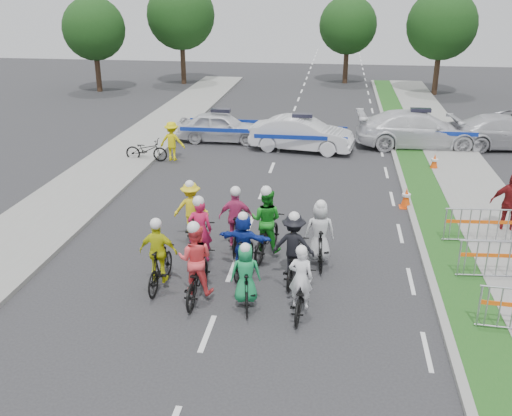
# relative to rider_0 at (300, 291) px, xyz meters

# --- Properties ---
(ground) EXTENTS (90.00, 90.00, 0.00)m
(ground) POSITION_rel_rider_0_xyz_m (-1.91, -1.12, -0.58)
(ground) COLOR #28282B
(ground) RESTS_ON ground
(curb_right) EXTENTS (0.20, 60.00, 0.12)m
(curb_right) POSITION_rel_rider_0_xyz_m (3.19, 3.88, -0.52)
(curb_right) COLOR gray
(curb_right) RESTS_ON ground
(grass_strip) EXTENTS (1.20, 60.00, 0.11)m
(grass_strip) POSITION_rel_rider_0_xyz_m (3.89, 3.88, -0.52)
(grass_strip) COLOR #1A4C18
(grass_strip) RESTS_ON ground
(sidewalk_left) EXTENTS (3.00, 60.00, 0.13)m
(sidewalk_left) POSITION_rel_rider_0_xyz_m (-8.41, 3.88, -0.51)
(sidewalk_left) COLOR gray
(sidewalk_left) RESTS_ON ground
(rider_0) EXTENTS (0.69, 1.74, 1.74)m
(rider_0) POSITION_rel_rider_0_xyz_m (0.00, 0.00, 0.00)
(rider_0) COLOR black
(rider_0) RESTS_ON ground
(rider_1) EXTENTS (0.77, 1.63, 1.66)m
(rider_1) POSITION_rel_rider_0_xyz_m (-1.26, 0.11, 0.07)
(rider_1) COLOR black
(rider_1) RESTS_ON ground
(rider_2) EXTENTS (0.84, 1.97, 2.01)m
(rider_2) POSITION_rel_rider_0_xyz_m (-2.49, 0.35, 0.16)
(rider_2) COLOR black
(rider_2) RESTS_ON ground
(rider_3) EXTENTS (0.96, 1.80, 1.88)m
(rider_3) POSITION_rel_rider_0_xyz_m (-3.50, 0.71, 0.14)
(rider_3) COLOR black
(rider_3) RESTS_ON ground
(rider_4) EXTENTS (1.09, 1.90, 1.89)m
(rider_4) POSITION_rel_rider_0_xyz_m (-0.29, 1.55, 0.15)
(rider_4) COLOR black
(rider_4) RESTS_ON ground
(rider_5) EXTENTS (1.44, 1.71, 1.75)m
(rider_5) POSITION_rel_rider_0_xyz_m (-1.58, 1.72, 0.16)
(rider_5) COLOR black
(rider_5) RESTS_ON ground
(rider_6) EXTENTS (1.00, 2.06, 2.02)m
(rider_6) POSITION_rel_rider_0_xyz_m (-2.77, 1.98, 0.08)
(rider_6) COLOR black
(rider_6) RESTS_ON ground
(rider_7) EXTENTS (0.84, 1.83, 1.87)m
(rider_7) POSITION_rel_rider_0_xyz_m (0.32, 2.52, 0.15)
(rider_7) COLOR black
(rider_7) RESTS_ON ground
(rider_8) EXTENTS (1.06, 2.11, 2.06)m
(rider_8) POSITION_rel_rider_0_xyz_m (-1.14, 2.88, 0.18)
(rider_8) COLOR black
(rider_8) RESTS_ON ground
(rider_9) EXTENTS (1.00, 1.88, 1.94)m
(rider_9) POSITION_rel_rider_0_xyz_m (-2.00, 3.05, 0.16)
(rider_9) COLOR black
(rider_9) RESTS_ON ground
(rider_10) EXTENTS (1.10, 1.87, 1.82)m
(rider_10) POSITION_rel_rider_0_xyz_m (-3.45, 3.72, 0.13)
(rider_10) COLOR black
(rider_10) RESTS_ON ground
(police_car_0) EXTENTS (4.13, 1.68, 1.40)m
(police_car_0) POSITION_rel_rider_0_xyz_m (-4.80, 14.75, 0.12)
(police_car_0) COLOR silver
(police_car_0) RESTS_ON ground
(police_car_1) EXTENTS (4.77, 2.23, 1.51)m
(police_car_1) POSITION_rel_rider_0_xyz_m (-0.90, 13.69, 0.18)
(police_car_1) COLOR silver
(police_car_1) RESTS_ON ground
(police_car_2) EXTENTS (5.79, 2.64, 1.64)m
(police_car_2) POSITION_rel_rider_0_xyz_m (4.35, 15.00, 0.24)
(police_car_2) COLOR silver
(police_car_2) RESTS_ON ground
(civilian_sedan) EXTENTS (5.38, 2.78, 1.49)m
(civilian_sedan) POSITION_rel_rider_0_xyz_m (8.29, 15.40, 0.17)
(civilian_sedan) COLOR silver
(civilian_sedan) RESTS_ON ground
(spectator_2) EXTENTS (1.18, 0.62, 1.91)m
(spectator_2) POSITION_rel_rider_0_xyz_m (5.83, 5.35, 0.38)
(spectator_2) COLOR maroon
(spectator_2) RESTS_ON ground
(marshal_hiviz) EXTENTS (1.10, 0.66, 1.66)m
(marshal_hiviz) POSITION_rel_rider_0_xyz_m (-6.22, 11.38, 0.25)
(marshal_hiviz) COLOR #DACB0B
(marshal_hiviz) RESTS_ON ground
(barrier_1) EXTENTS (2.03, 0.65, 1.12)m
(barrier_1) POSITION_rel_rider_0_xyz_m (4.79, 2.21, -0.02)
(barrier_1) COLOR #A5A8AD
(barrier_1) RESTS_ON ground
(barrier_2) EXTENTS (2.03, 0.66, 1.12)m
(barrier_2) POSITION_rel_rider_0_xyz_m (4.79, 4.38, -0.02)
(barrier_2) COLOR #A5A8AD
(barrier_2) RESTS_ON ground
(cone_0) EXTENTS (0.40, 0.40, 0.70)m
(cone_0) POSITION_rel_rider_0_xyz_m (3.06, 7.10, -0.24)
(cone_0) COLOR #F24C0C
(cone_0) RESTS_ON ground
(cone_1) EXTENTS (0.40, 0.40, 0.70)m
(cone_1) POSITION_rel_rider_0_xyz_m (4.59, 11.44, -0.24)
(cone_1) COLOR #F24C0C
(cone_1) RESTS_ON ground
(parked_bike) EXTENTS (1.81, 0.63, 0.95)m
(parked_bike) POSITION_rel_rider_0_xyz_m (-7.29, 11.13, -0.11)
(parked_bike) COLOR black
(parked_bike) RESTS_ON ground
(tree_0) EXTENTS (4.20, 4.20, 6.30)m
(tree_0) POSITION_rel_rider_0_xyz_m (-15.91, 26.88, 3.61)
(tree_0) COLOR #382619
(tree_0) RESTS_ON ground
(tree_1) EXTENTS (4.55, 4.55, 6.82)m
(tree_1) POSITION_rel_rider_0_xyz_m (7.09, 28.88, 3.96)
(tree_1) COLOR #382619
(tree_1) RESTS_ON ground
(tree_3) EXTENTS (4.90, 4.90, 7.35)m
(tree_3) POSITION_rel_rider_0_xyz_m (-10.91, 30.88, 4.31)
(tree_3) COLOR #382619
(tree_3) RESTS_ON ground
(tree_4) EXTENTS (4.20, 4.20, 6.30)m
(tree_4) POSITION_rel_rider_0_xyz_m (1.09, 32.88, 3.61)
(tree_4) COLOR #382619
(tree_4) RESTS_ON ground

